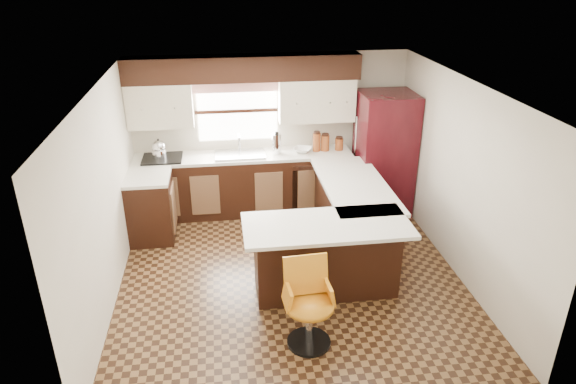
{
  "coord_description": "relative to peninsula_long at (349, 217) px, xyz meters",
  "views": [
    {
      "loc": [
        -0.76,
        -5.41,
        3.67
      ],
      "look_at": [
        0.04,
        0.45,
        0.95
      ],
      "focal_mm": 32.0,
      "sensor_mm": 36.0,
      "label": 1
    }
  ],
  "objects": [
    {
      "name": "counter_pen_return",
      "position": [
        -0.55,
        -1.06,
        0.47
      ],
      "size": [
        1.89,
        0.84,
        0.04
      ],
      "primitive_type": "cube",
      "color": "silver",
      "rests_on": "peninsula_return"
    },
    {
      "name": "valance",
      "position": [
        -1.4,
        1.52,
        1.49
      ],
      "size": [
        1.3,
        0.06,
        0.18
      ],
      "primitive_type": "cube",
      "color": "#D19B93",
      "rests_on": "wall_back"
    },
    {
      "name": "wall_right",
      "position": [
        1.2,
        -0.62,
        0.75
      ],
      "size": [
        0.0,
        4.4,
        4.4
      ],
      "primitive_type": "plane",
      "rotation": [
        1.57,
        0.0,
        -1.57
      ],
      "color": "beige",
      "rests_on": "floor"
    },
    {
      "name": "wall_front",
      "position": [
        -0.9,
        -2.83,
        0.75
      ],
      "size": [
        4.4,
        0.0,
        4.4
      ],
      "primitive_type": "plane",
      "rotation": [
        -1.57,
        0.0,
        0.0
      ],
      "color": "beige",
      "rests_on": "floor"
    },
    {
      "name": "base_cab_left",
      "position": [
        -2.7,
        0.62,
        0.0
      ],
      "size": [
        0.6,
        0.7,
        0.9
      ],
      "primitive_type": "cube",
      "color": "black",
      "rests_on": "floor"
    },
    {
      "name": "bar_chair",
      "position": [
        -0.88,
        -1.89,
        0.02
      ],
      "size": [
        0.53,
        0.53,
        0.94
      ],
      "primitive_type": null,
      "rotation": [
        0.0,
        0.0,
        0.06
      ],
      "color": "orange",
      "rests_on": "floor"
    },
    {
      "name": "peninsula_long",
      "position": [
        0.0,
        0.0,
        0.0
      ],
      "size": [
        0.6,
        1.95,
        0.9
      ],
      "primitive_type": "cube",
      "color": "black",
      "rests_on": "floor"
    },
    {
      "name": "counter_pen_long",
      "position": [
        0.05,
        0.0,
        0.47
      ],
      "size": [
        0.84,
        1.95,
        0.04
      ],
      "primitive_type": "cube",
      "color": "silver",
      "rests_on": "peninsula_long"
    },
    {
      "name": "refrigerator",
      "position": [
        0.78,
        1.04,
        0.49
      ],
      "size": [
        0.8,
        0.77,
        1.87
      ],
      "primitive_type": "cube",
      "color": "#3A090F",
      "rests_on": "floor"
    },
    {
      "name": "peninsula_return",
      "position": [
        -0.53,
        -0.97,
        0.0
      ],
      "size": [
        1.65,
        0.6,
        0.9
      ],
      "primitive_type": "cube",
      "color": "black",
      "rests_on": "floor"
    },
    {
      "name": "dishwasher",
      "position": [
        -0.35,
        0.99,
        -0.02
      ],
      "size": [
        0.58,
        0.03,
        0.78
      ],
      "primitive_type": "cube",
      "color": "black",
      "rests_on": "floor"
    },
    {
      "name": "sink",
      "position": [
        -1.4,
        1.25,
        0.51
      ],
      "size": [
        0.75,
        0.45,
        0.03
      ],
      "primitive_type": "cube",
      "color": "#B2B2B7",
      "rests_on": "counter_back"
    },
    {
      "name": "canister_small",
      "position": [
        0.13,
        1.3,
        0.59
      ],
      "size": [
        0.13,
        0.13,
        0.18
      ],
      "primitive_type": "cylinder",
      "color": "brown",
      "rests_on": "counter_back"
    },
    {
      "name": "ceiling",
      "position": [
        -0.9,
        -0.62,
        1.95
      ],
      "size": [
        4.4,
        4.4,
        0.0
      ],
      "primitive_type": "plane",
      "rotation": [
        3.14,
        0.0,
        0.0
      ],
      "color": "silver",
      "rests_on": "wall_back"
    },
    {
      "name": "cooktop",
      "position": [
        -2.55,
        1.25,
        0.51
      ],
      "size": [
        0.58,
        0.5,
        0.02
      ],
      "primitive_type": "cube",
      "color": "black",
      "rests_on": "counter_back"
    },
    {
      "name": "upper_cab_left",
      "position": [
        -2.52,
        1.4,
        1.27
      ],
      "size": [
        0.94,
        0.35,
        0.64
      ],
      "primitive_type": "cube",
      "color": "beige",
      "rests_on": "wall_back"
    },
    {
      "name": "percolator",
      "position": [
        -0.84,
        1.28,
        0.65
      ],
      "size": [
        0.14,
        0.14,
        0.31
      ],
      "primitive_type": "cylinder",
      "color": "silver",
      "rests_on": "counter_back"
    },
    {
      "name": "floor",
      "position": [
        -0.9,
        -0.62,
        -0.45
      ],
      "size": [
        4.4,
        4.4,
        0.0
      ],
      "primitive_type": "plane",
      "color": "#49301A",
      "rests_on": "ground"
    },
    {
      "name": "window_pane",
      "position": [
        -1.4,
        1.56,
        1.1
      ],
      "size": [
        1.2,
        0.02,
        0.9
      ],
      "primitive_type": "cube",
      "color": "white",
      "rests_on": "wall_back"
    },
    {
      "name": "upper_cab_right",
      "position": [
        -0.22,
        1.4,
        1.27
      ],
      "size": [
        1.14,
        0.35,
        0.64
      ],
      "primitive_type": "cube",
      "color": "beige",
      "rests_on": "wall_back"
    },
    {
      "name": "counter_back",
      "position": [
        -1.35,
        1.28,
        0.47
      ],
      "size": [
        3.3,
        0.6,
        0.04
      ],
      "primitive_type": "cube",
      "color": "silver",
      "rests_on": "base_cab_back"
    },
    {
      "name": "kettle",
      "position": [
        -2.58,
        1.26,
        0.66
      ],
      "size": [
        0.21,
        0.21,
        0.29
      ],
      "primitive_type": null,
      "color": "silver",
      "rests_on": "cooktop"
    },
    {
      "name": "soffit",
      "position": [
        -1.3,
        1.4,
        1.77
      ],
      "size": [
        3.4,
        0.35,
        0.36
      ],
      "primitive_type": "cube",
      "color": "black",
      "rests_on": "wall_back"
    },
    {
      "name": "canister_med",
      "position": [
        -0.09,
        1.3,
        0.62
      ],
      "size": [
        0.13,
        0.13,
        0.24
      ],
      "primitive_type": "cylinder",
      "color": "brown",
      "rests_on": "counter_back"
    },
    {
      "name": "wall_back",
      "position": [
        -0.9,
        1.58,
        0.75
      ],
      "size": [
        4.4,
        0.0,
        4.4
      ],
      "primitive_type": "plane",
      "rotation": [
        1.57,
        0.0,
        0.0
      ],
      "color": "beige",
      "rests_on": "floor"
    },
    {
      "name": "canister_large",
      "position": [
        -0.22,
        1.3,
        0.64
      ],
      "size": [
        0.12,
        0.12,
        0.28
      ],
      "primitive_type": "cylinder",
      "color": "brown",
      "rests_on": "counter_back"
    },
    {
      "name": "mixing_bowl",
      "position": [
        -0.44,
        1.27,
        0.53
      ],
      "size": [
        0.36,
        0.36,
        0.07
      ],
      "primitive_type": "imported",
      "rotation": [
        0.0,
        0.0,
        -0.38
      ],
      "color": "white",
      "rests_on": "counter_back"
    },
    {
      "name": "base_cab_back",
      "position": [
        -1.35,
        1.28,
        0.0
      ],
      "size": [
        3.3,
        0.6,
        0.9
      ],
      "primitive_type": "cube",
      "color": "black",
      "rests_on": "floor"
    },
    {
      "name": "counter_left",
      "position": [
        -2.7,
        0.62,
        0.47
      ],
      "size": [
        0.6,
        0.7,
        0.04
      ],
      "primitive_type": "cube",
      "color": "silver",
      "rests_on": "base_cab_left"
    },
    {
      "name": "wall_left",
      "position": [
        -3.0,
        -0.62,
        0.75
      ],
      "size": [
        0.0,
        4.4,
        4.4
      ],
      "primitive_type": "plane",
      "rotation": [
        1.57,
        0.0,
        1.57
      ],
      "color": "beige",
      "rests_on": "floor"
    }
  ]
}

